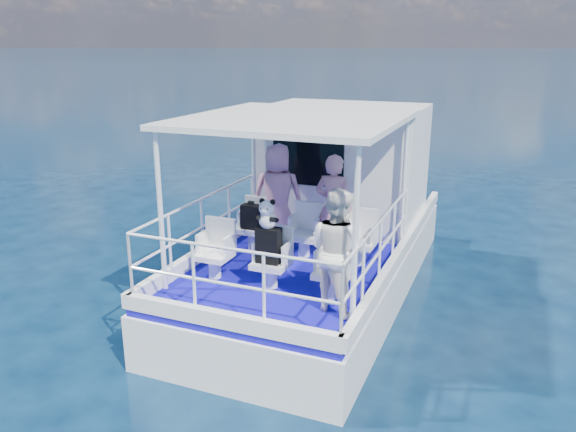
% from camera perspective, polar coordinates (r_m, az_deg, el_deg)
% --- Properties ---
extents(ground, '(2000.00, 2000.00, 0.00)m').
position_cam_1_polar(ground, '(9.25, 1.14, -9.71)').
color(ground, black).
rests_on(ground, ground).
extents(hull, '(3.00, 7.00, 1.60)m').
position_cam_1_polar(hull, '(10.10, 3.21, -7.34)').
color(hull, white).
rests_on(hull, ground).
extents(deck, '(2.90, 6.90, 0.10)m').
position_cam_1_polar(deck, '(9.78, 3.29, -2.80)').
color(deck, '#110A95').
rests_on(deck, hull).
extents(cabin, '(2.85, 2.00, 2.20)m').
position_cam_1_polar(cabin, '(10.67, 5.69, 5.23)').
color(cabin, white).
rests_on(cabin, deck).
extents(canopy, '(3.00, 3.20, 0.08)m').
position_cam_1_polar(canopy, '(8.15, 0.75, 9.82)').
color(canopy, white).
rests_on(canopy, cabin).
extents(canopy_posts, '(2.77, 2.97, 2.20)m').
position_cam_1_polar(canopy_posts, '(8.32, 0.60, 1.97)').
color(canopy_posts, white).
rests_on(canopy_posts, deck).
extents(railings, '(2.84, 3.59, 1.00)m').
position_cam_1_polar(railings, '(8.21, -0.25, -2.62)').
color(railings, white).
rests_on(railings, deck).
extents(seat_port_fwd, '(0.48, 0.46, 0.38)m').
position_cam_1_polar(seat_port_fwd, '(9.33, -3.54, -2.24)').
color(seat_port_fwd, white).
rests_on(seat_port_fwd, deck).
extents(seat_center_fwd, '(0.48, 0.46, 0.38)m').
position_cam_1_polar(seat_center_fwd, '(8.99, 1.64, -2.96)').
color(seat_center_fwd, white).
rests_on(seat_center_fwd, deck).
extents(seat_stbd_fwd, '(0.48, 0.46, 0.38)m').
position_cam_1_polar(seat_stbd_fwd, '(8.74, 7.18, -3.69)').
color(seat_stbd_fwd, white).
rests_on(seat_stbd_fwd, deck).
extents(seat_port_aft, '(0.48, 0.46, 0.38)m').
position_cam_1_polar(seat_port_aft, '(8.25, -7.46, -4.97)').
color(seat_port_aft, white).
rests_on(seat_port_aft, deck).
extents(seat_center_aft, '(0.48, 0.46, 0.38)m').
position_cam_1_polar(seat_center_aft, '(7.87, -1.72, -5.93)').
color(seat_center_aft, white).
rests_on(seat_center_aft, deck).
extents(seat_stbd_aft, '(0.48, 0.46, 0.38)m').
position_cam_1_polar(seat_stbd_aft, '(7.58, 4.55, -6.92)').
color(seat_stbd_aft, white).
rests_on(seat_stbd_aft, deck).
extents(passenger_port_fwd, '(0.74, 0.60, 1.73)m').
position_cam_1_polar(passenger_port_fwd, '(9.30, -1.05, 2.08)').
color(passenger_port_fwd, '#C37E97').
rests_on(passenger_port_fwd, deck).
extents(passenger_stbd_fwd, '(0.64, 0.44, 1.68)m').
position_cam_1_polar(passenger_stbd_fwd, '(8.74, 4.65, 0.87)').
color(passenger_stbd_fwd, '#CA8392').
rests_on(passenger_stbd_fwd, deck).
extents(passenger_stbd_aft, '(0.96, 0.87, 1.60)m').
position_cam_1_polar(passenger_stbd_aft, '(7.04, 5.00, -3.50)').
color(passenger_stbd_aft, white).
rests_on(passenger_stbd_aft, deck).
extents(backpack_port, '(0.31, 0.17, 0.40)m').
position_cam_1_polar(backpack_port, '(9.14, -3.77, -0.07)').
color(backpack_port, black).
rests_on(backpack_port, seat_port_fwd).
extents(backpack_center, '(0.33, 0.19, 0.50)m').
position_cam_1_polar(backpack_center, '(7.69, -1.97, -3.00)').
color(backpack_center, black).
rests_on(backpack_center, seat_center_aft).
extents(compact_camera, '(0.10, 0.06, 0.06)m').
position_cam_1_polar(compact_camera, '(9.09, -3.78, 1.35)').
color(compact_camera, black).
rests_on(compact_camera, backpack_port).
extents(panda, '(0.26, 0.22, 0.41)m').
position_cam_1_polar(panda, '(7.53, -2.10, 0.22)').
color(panda, white).
rests_on(panda, backpack_center).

